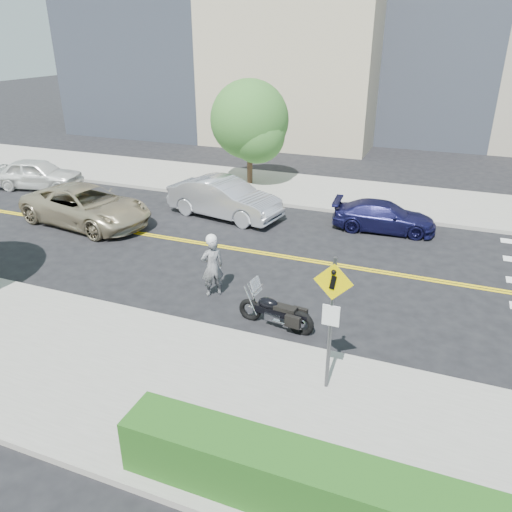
{
  "coord_description": "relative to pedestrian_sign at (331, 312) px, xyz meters",
  "views": [
    {
      "loc": [
        5.93,
        -14.77,
        7.03
      ],
      "look_at": [
        1.21,
        -2.78,
        1.2
      ],
      "focal_mm": 35.0,
      "sensor_mm": 36.0,
      "label": 1
    }
  ],
  "objects": [
    {
      "name": "suv",
      "position": [
        -11.31,
        6.45,
        -1.21
      ],
      "size": [
        5.75,
        3.29,
        1.51
      ],
      "primitive_type": "imported",
      "rotation": [
        0.0,
        0.0,
        1.42
      ],
      "color": "tan",
      "rests_on": "ground"
    },
    {
      "name": "parked_car_white",
      "position": [
        -16.76,
        9.63,
        -1.24
      ],
      "size": [
        4.5,
        2.66,
        1.44
      ],
      "primitive_type": "imported",
      "rotation": [
        0.0,
        0.0,
        1.81
      ],
      "color": "white",
      "rests_on": "ground"
    },
    {
      "name": "tree_far_a",
      "position": [
        -7.37,
        13.82,
        1.25
      ],
      "size": [
        3.71,
        3.71,
        5.07
      ],
      "rotation": [
        0.0,
        0.0,
        -0.26
      ],
      "color": "#382619",
      "rests_on": "ground"
    },
    {
      "name": "sidewalk_near",
      "position": [
        -4.2,
        -1.19,
        -1.89
      ],
      "size": [
        60.0,
        5.0,
        0.15
      ],
      "primitive_type": "cube",
      "color": "#9E9B91",
      "rests_on": "ground_plane"
    },
    {
      "name": "motorcycle",
      "position": [
        -1.86,
        2.06,
        -1.34
      ],
      "size": [
        2.1,
        0.84,
        1.24
      ],
      "primitive_type": null,
      "rotation": [
        0.0,
        0.0,
        -0.11
      ],
      "color": "black",
      "rests_on": "ground"
    },
    {
      "name": "pedestrian_sign",
      "position": [
        0.0,
        0.0,
        0.0
      ],
      "size": [
        0.78,
        0.08,
        3.0
      ],
      "color": "#4C4C51",
      "rests_on": "sidewalk_near"
    },
    {
      "name": "motorcyclist",
      "position": [
        -4.12,
        3.01,
        -1.02
      ],
      "size": [
        0.77,
        0.75,
        1.9
      ],
      "rotation": [
        0.0,
        0.0,
        3.87
      ],
      "color": "#A4A4A8",
      "rests_on": "ground"
    },
    {
      "name": "hedge",
      "position": [
        1.8,
        -2.99,
        -1.31
      ],
      "size": [
        9.0,
        0.9,
        1.0
      ],
      "primitive_type": "cube",
      "color": "#235619",
      "rests_on": "sidewalk_near"
    },
    {
      "name": "parked_car_blue",
      "position": [
        -0.3,
        10.05,
        -1.4
      ],
      "size": [
        3.97,
        1.84,
        1.12
      ],
      "primitive_type": "imported",
      "rotation": [
        0.0,
        0.0,
        1.64
      ],
      "color": "#181848",
      "rests_on": "ground"
    },
    {
      "name": "ground_plane",
      "position": [
        -4.2,
        6.31,
        -1.96
      ],
      "size": [
        120.0,
        120.0,
        0.0
      ],
      "primitive_type": "plane",
      "color": "black",
      "rests_on": "ground"
    },
    {
      "name": "parked_car_silver",
      "position": [
        -6.63,
        9.23,
        -1.17
      ],
      "size": [
        5.03,
        2.5,
        1.58
      ],
      "primitive_type": "imported",
      "rotation": [
        0.0,
        0.0,
        1.39
      ],
      "color": "silver",
      "rests_on": "ground"
    },
    {
      "name": "sidewalk_far",
      "position": [
        -4.2,
        13.81,
        -1.89
      ],
      "size": [
        60.0,
        5.0,
        0.15
      ],
      "primitive_type": "cube",
      "color": "#9E9B91",
      "rests_on": "ground_plane"
    }
  ]
}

